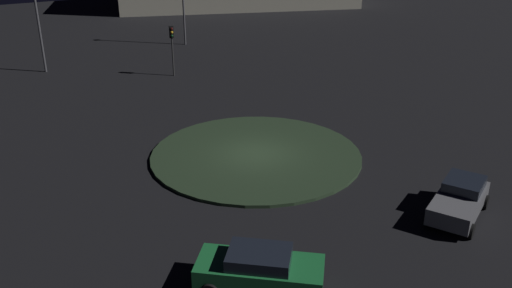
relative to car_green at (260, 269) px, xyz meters
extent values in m
plane|color=black|center=(9.62, -5.15, -0.76)|extent=(119.14, 119.14, 0.00)
cylinder|color=#263823|center=(9.62, -5.15, -0.68)|extent=(11.10, 11.10, 0.16)
cube|color=#1E7238|center=(0.00, 0.00, -0.11)|extent=(4.06, 4.51, 0.70)
cube|color=black|center=(0.01, 0.01, 0.47)|extent=(2.54, 2.64, 0.46)
cylinder|color=black|center=(1.65, 0.69, -0.46)|extent=(0.55, 0.62, 0.61)
cylinder|color=black|center=(-0.27, -1.78, -0.46)|extent=(0.55, 0.62, 0.61)
cube|color=slate|center=(0.07, -9.64, -0.09)|extent=(3.37, 4.20, 0.73)
cube|color=black|center=(0.40, -10.23, 0.50)|extent=(2.19, 2.29, 0.45)
cylinder|color=black|center=(-1.35, -8.85, -0.45)|extent=(0.49, 0.65, 0.62)
cylinder|color=black|center=(0.16, -8.01, -0.45)|extent=(0.49, 0.65, 0.62)
cylinder|color=black|center=(-0.01, -11.27, -0.45)|extent=(0.49, 0.65, 0.62)
cylinder|color=black|center=(1.50, -10.44, -0.45)|extent=(0.49, 0.65, 0.62)
cylinder|color=#2D2D2D|center=(25.95, -6.82, 0.72)|extent=(0.12, 0.12, 2.97)
cube|color=black|center=(25.95, -6.82, 2.66)|extent=(0.25, 0.32, 0.90)
sphere|color=#3F0C0C|center=(25.81, -6.80, 2.93)|extent=(0.20, 0.20, 0.20)
sphere|color=yellow|center=(25.81, -6.80, 2.66)|extent=(0.20, 0.20, 0.20)
sphere|color=#0F3819|center=(25.81, -6.80, 2.39)|extent=(0.20, 0.20, 0.20)
cylinder|color=#4C4C51|center=(31.96, 1.77, 3.98)|extent=(0.18, 0.18, 9.48)
cylinder|color=#4C4C51|center=(35.43, -11.63, 3.10)|extent=(0.18, 0.18, 7.73)
camera|label=1|loc=(-13.51, 7.59, 11.35)|focal=38.48mm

